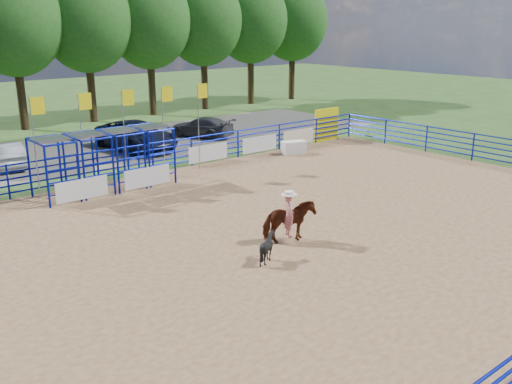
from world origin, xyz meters
TOP-DOWN VIEW (x-y plane):
  - ground at (0.00, 0.00)m, footprint 120.00×120.00m
  - arena_dirt at (0.00, 0.00)m, footprint 30.00×20.00m
  - gravel_strip at (0.00, 17.00)m, footprint 40.00×10.00m
  - announcer_table at (8.89, 8.66)m, footprint 1.46×1.00m
  - horse_and_rider at (-0.37, -0.85)m, footprint 1.86×1.35m
  - calf at (-1.98, -1.63)m, footprint 0.99×0.92m
  - car_b at (-4.30, 15.85)m, footprint 1.71×3.95m
  - car_c at (2.77, 15.38)m, footprint 3.00×5.93m
  - car_d at (7.82, 16.09)m, footprint 3.23×4.61m
  - perimeter_fence at (0.00, 0.00)m, footprint 30.10×20.10m
  - chute_assembly at (-1.90, 8.84)m, footprint 19.32×2.41m
  - treeline at (0.00, 26.00)m, footprint 56.40×6.40m

SIDE VIEW (x-z plane):
  - ground at x=0.00m, z-range 0.00..0.00m
  - gravel_strip at x=0.00m, z-range 0.00..0.01m
  - arena_dirt at x=0.00m, z-range 0.00..0.02m
  - announcer_table at x=8.89m, z-range 0.02..0.73m
  - calf at x=-1.98m, z-range 0.02..0.94m
  - car_d at x=7.82m, z-range 0.01..1.25m
  - car_b at x=-4.30m, z-range 0.01..1.28m
  - perimeter_fence at x=0.00m, z-range 0.00..1.50m
  - car_c at x=2.77m, z-range 0.01..1.62m
  - horse_and_rider at x=-0.37m, z-range -0.36..2.13m
  - chute_assembly at x=-1.90m, z-range -0.84..3.36m
  - treeline at x=0.00m, z-range 1.91..13.15m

